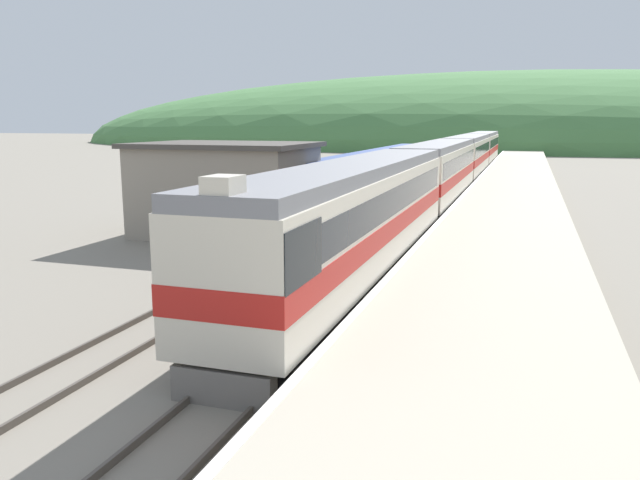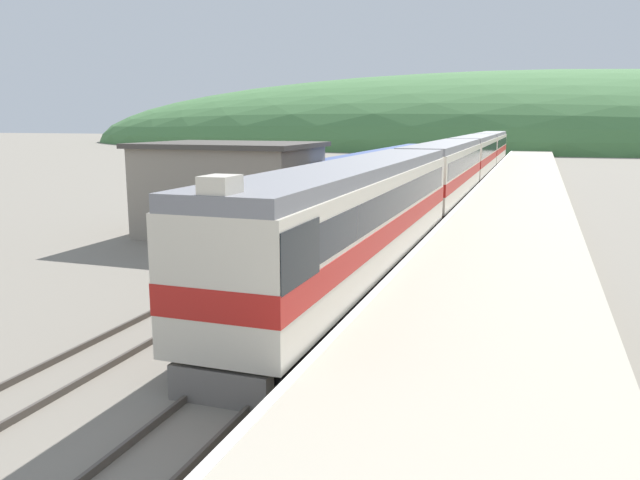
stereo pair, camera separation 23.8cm
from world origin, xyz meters
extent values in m
cube|color=#4C443D|center=(-0.72, 70.00, 0.08)|extent=(0.08, 180.00, 0.16)
cube|color=#4C443D|center=(0.72, 70.00, 0.08)|extent=(0.08, 180.00, 0.16)
cube|color=#4C443D|center=(-4.82, 70.00, 0.08)|extent=(0.08, 180.00, 0.16)
cube|color=#4C443D|center=(-3.38, 70.00, 0.08)|extent=(0.08, 180.00, 0.16)
cube|color=#B2A893|center=(4.75, 50.00, 0.44)|extent=(6.38, 140.00, 0.89)
cube|color=silver|center=(1.68, 50.00, 0.89)|extent=(0.24, 140.00, 0.01)
ellipsoid|color=#477A42|center=(0.00, 168.38, 0.00)|extent=(230.26, 103.62, 34.73)
cube|color=gray|center=(-8.84, 35.79, 2.23)|extent=(8.16, 5.99, 4.45)
cube|color=#47423D|center=(-8.84, 35.79, 4.57)|extent=(8.66, 6.49, 0.24)
cube|color=black|center=(0.00, 28.53, 0.42)|extent=(2.36, 20.04, 0.85)
cube|color=beige|center=(0.00, 28.53, 2.40)|extent=(2.88, 21.32, 3.09)
cube|color=red|center=(0.00, 28.53, 2.15)|extent=(2.91, 21.34, 0.68)
cube|color=black|center=(0.00, 28.53, 3.08)|extent=(2.90, 20.04, 0.93)
cube|color=slate|center=(0.00, 28.53, 4.14)|extent=(2.71, 21.32, 0.40)
cube|color=black|center=(0.00, 19.00, 3.08)|extent=(2.92, 2.20, 1.24)
cube|color=beige|center=(0.00, 18.32, 4.52)|extent=(0.64, 0.80, 0.36)
cube|color=slate|center=(0.00, 18.07, 0.38)|extent=(2.25, 0.40, 0.77)
cube|color=black|center=(0.00, 49.93, 0.42)|extent=(2.36, 18.51, 0.85)
cube|color=beige|center=(0.00, 49.93, 2.40)|extent=(2.88, 19.69, 3.09)
cube|color=red|center=(0.00, 49.93, 2.15)|extent=(2.91, 19.71, 0.68)
cube|color=black|center=(0.00, 49.93, 3.08)|extent=(2.90, 18.51, 0.93)
cube|color=slate|center=(0.00, 49.93, 4.14)|extent=(2.71, 19.69, 0.40)
cube|color=black|center=(0.00, 70.52, 0.42)|extent=(2.36, 18.51, 0.85)
cube|color=beige|center=(0.00, 70.52, 2.40)|extent=(2.88, 19.69, 3.09)
cube|color=red|center=(0.00, 70.52, 2.15)|extent=(2.91, 19.71, 0.68)
cube|color=black|center=(0.00, 70.52, 3.08)|extent=(2.90, 18.51, 0.93)
cube|color=slate|center=(0.00, 70.52, 4.14)|extent=(2.71, 19.69, 0.40)
cube|color=black|center=(0.00, 91.12, 0.42)|extent=(2.36, 18.51, 0.85)
cube|color=beige|center=(0.00, 91.12, 2.40)|extent=(2.88, 19.69, 3.09)
cube|color=red|center=(0.00, 91.12, 2.15)|extent=(2.91, 19.71, 0.68)
cube|color=black|center=(0.00, 91.12, 3.08)|extent=(2.90, 18.51, 0.93)
cube|color=slate|center=(0.00, 91.12, 4.14)|extent=(2.71, 19.69, 0.40)
cube|color=black|center=(-4.10, 50.83, 0.40)|extent=(2.46, 27.67, 0.80)
cube|color=#334784|center=(-4.10, 50.83, 2.25)|extent=(2.90, 28.82, 2.90)
camera|label=1|loc=(5.68, 7.30, 5.76)|focal=35.00mm
camera|label=2|loc=(5.91, 7.37, 5.76)|focal=35.00mm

